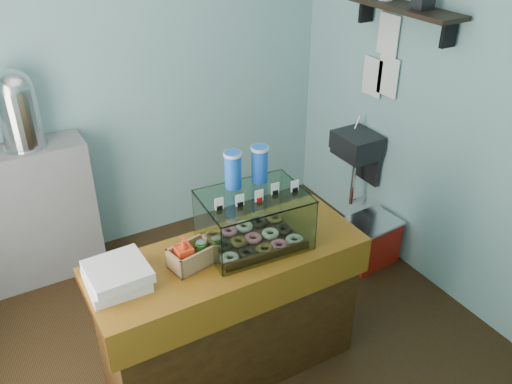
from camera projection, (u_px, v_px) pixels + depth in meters
ground at (215, 340)px, 3.72m from camera, size 3.50×3.50×0.00m
room_shell at (206, 104)px, 2.87m from camera, size 3.54×3.04×2.82m
counter at (230, 312)px, 3.30m from camera, size 1.60×0.60×0.90m
back_shelf at (26, 217)px, 4.04m from camera, size 1.00×0.32×1.10m
display_case at (252, 216)px, 3.10m from camera, size 0.61×0.47×0.54m
condiment_crate at (190, 255)px, 2.94m from camera, size 0.28×0.20×0.20m
pastry_boxes at (117, 276)px, 2.81m from camera, size 0.32×0.32×0.12m
coffee_urn at (17, 107)px, 3.68m from camera, size 0.31×0.31×0.56m
red_cooler at (369, 241)px, 4.39m from camera, size 0.46×0.36×0.38m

